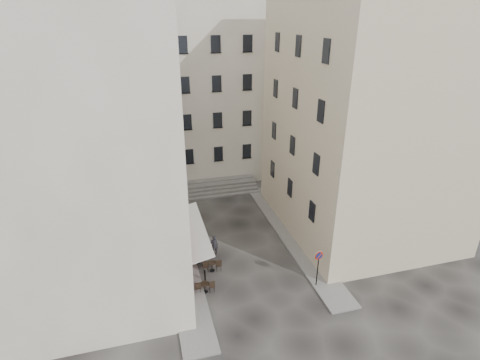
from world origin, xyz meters
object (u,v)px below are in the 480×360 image
object	(u,v)px
bistro_table_a	(205,286)
pedestrian	(214,245)
bistro_table_b	(212,265)
no_parking_sign	(318,262)

from	to	relation	value
bistro_table_a	pedestrian	distance (m)	4.27
bistro_table_a	pedestrian	xyz separation A→B (m)	(1.45, 4.00, 0.33)
bistro_table_a	bistro_table_b	distance (m)	2.21
bistro_table_b	no_parking_sign	bearing A→B (deg)	-28.40
no_parking_sign	bistro_table_a	world-z (taller)	no_parking_sign
pedestrian	no_parking_sign	bearing A→B (deg)	141.18
no_parking_sign	bistro_table_a	xyz separation A→B (m)	(-7.17, 1.38, -1.49)
bistro_table_a	pedestrian	bearing A→B (deg)	70.08
bistro_table_b	pedestrian	world-z (taller)	pedestrian
no_parking_sign	pedestrian	bearing A→B (deg)	128.13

